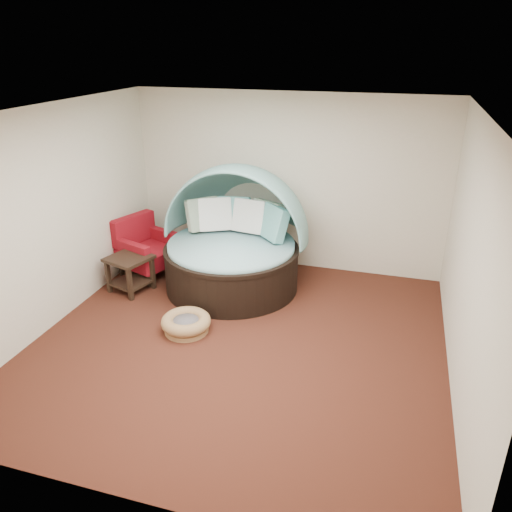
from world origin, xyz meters
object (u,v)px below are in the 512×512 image
(red_armchair, at_px, (146,248))
(canopy_daybed, at_px, (234,232))
(pet_basket, at_px, (186,323))
(side_table, at_px, (130,269))

(red_armchair, bearing_deg, canopy_daybed, 21.44)
(pet_basket, xyz_separation_m, side_table, (-1.26, 0.84, 0.24))
(canopy_daybed, bearing_deg, red_armchair, -178.80)
(canopy_daybed, relative_size, pet_basket, 2.79)
(red_armchair, distance_m, side_table, 0.63)
(side_table, bearing_deg, red_armchair, 95.18)
(canopy_daybed, distance_m, pet_basket, 1.67)
(canopy_daybed, height_order, pet_basket, canopy_daybed)
(canopy_daybed, relative_size, side_table, 3.02)
(red_armchair, relative_size, side_table, 1.43)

